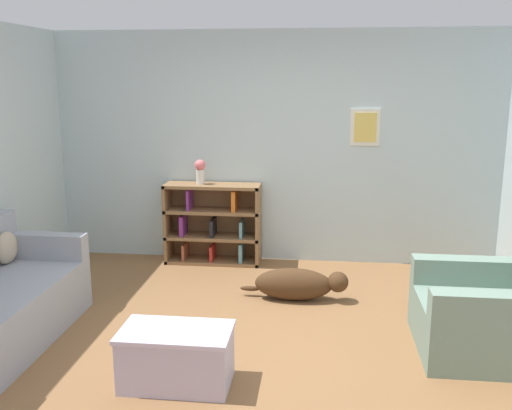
# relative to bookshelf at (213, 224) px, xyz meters

# --- Properties ---
(ground_plane) EXTENTS (14.00, 14.00, 0.00)m
(ground_plane) POSITION_rel_bookshelf_xyz_m (0.68, -2.04, -0.45)
(ground_plane) COLOR brown
(wall_back) EXTENTS (5.60, 0.13, 2.60)m
(wall_back) POSITION_rel_bookshelf_xyz_m (0.68, 0.21, 0.85)
(wall_back) COLOR silver
(wall_back) RESTS_ON ground_plane
(bookshelf) EXTENTS (1.08, 0.34, 0.91)m
(bookshelf) POSITION_rel_bookshelf_xyz_m (0.00, 0.00, 0.00)
(bookshelf) COLOR olive
(bookshelf) RESTS_ON ground_plane
(recliner_chair) EXTENTS (1.05, 0.98, 1.00)m
(recliner_chair) POSITION_rel_bookshelf_xyz_m (2.59, -1.94, -0.12)
(recliner_chair) COLOR gray
(recliner_chair) RESTS_ON ground_plane
(coffee_table) EXTENTS (0.77, 0.44, 0.40)m
(coffee_table) POSITION_rel_bookshelf_xyz_m (0.25, -2.70, -0.23)
(coffee_table) COLOR #BCB2D1
(coffee_table) RESTS_ON ground_plane
(dog) EXTENTS (1.04, 0.28, 0.31)m
(dog) POSITION_rel_bookshelf_xyz_m (1.01, -1.06, -0.29)
(dog) COLOR #472D19
(dog) RESTS_ON ground_plane
(vase) EXTENTS (0.12, 0.12, 0.28)m
(vase) POSITION_rel_bookshelf_xyz_m (-0.13, -0.02, 0.62)
(vase) COLOR silver
(vase) RESTS_ON bookshelf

